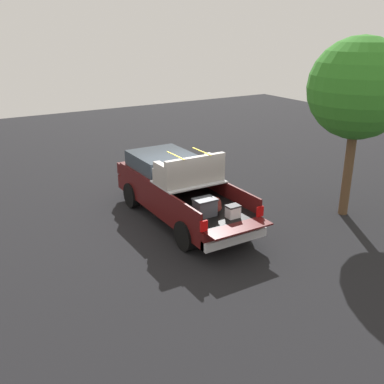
{
  "coord_description": "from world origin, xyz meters",
  "views": [
    {
      "loc": [
        -10.82,
        6.16,
        5.58
      ],
      "look_at": [
        -0.6,
        0.0,
        1.1
      ],
      "focal_mm": 41.09,
      "sensor_mm": 36.0,
      "label": 1
    }
  ],
  "objects": [
    {
      "name": "ground_plane",
      "position": [
        0.0,
        0.0,
        0.0
      ],
      "size": [
        40.0,
        40.0,
        0.0
      ],
      "primitive_type": "plane",
      "color": "black"
    },
    {
      "name": "tree_background",
      "position": [
        -2.25,
        -4.64,
        3.91
      ],
      "size": [
        2.95,
        2.95,
        5.41
      ],
      "color": "brown",
      "rests_on": "ground_plane"
    },
    {
      "name": "pickup_truck",
      "position": [
        0.35,
        0.0,
        0.95
      ],
      "size": [
        6.05,
        2.06,
        2.23
      ],
      "color": "#470F0F",
      "rests_on": "ground_plane"
    }
  ]
}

